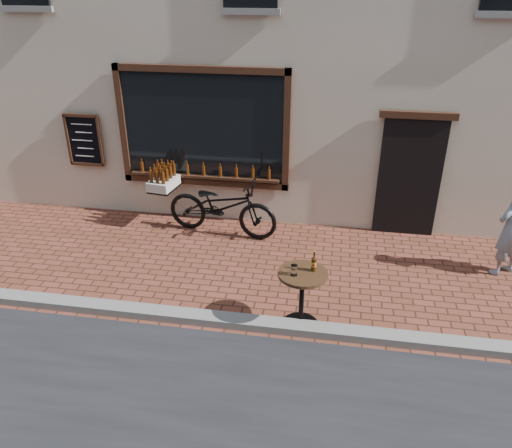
# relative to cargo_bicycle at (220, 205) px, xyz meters

# --- Properties ---
(ground) EXTENTS (90.00, 90.00, 0.00)m
(ground) POSITION_rel_cargo_bicycle_xyz_m (1.49, -2.87, -0.57)
(ground) COLOR brown
(ground) RESTS_ON ground
(kerb) EXTENTS (90.00, 0.25, 0.12)m
(kerb) POSITION_rel_cargo_bicycle_xyz_m (1.49, -2.67, -0.51)
(kerb) COLOR slate
(kerb) RESTS_ON ground
(cargo_bicycle) EXTENTS (2.51, 1.04, 1.19)m
(cargo_bicycle) POSITION_rel_cargo_bicycle_xyz_m (0.00, 0.00, 0.00)
(cargo_bicycle) COLOR black
(cargo_bicycle) RESTS_ON ground
(bistro_table) EXTENTS (0.68, 0.68, 1.16)m
(bistro_table) POSITION_rel_cargo_bicycle_xyz_m (1.74, -2.52, 0.05)
(bistro_table) COLOR black
(bistro_table) RESTS_ON ground
(pedestrian) EXTENTS (0.70, 0.65, 1.61)m
(pedestrian) POSITION_rel_cargo_bicycle_xyz_m (4.88, -0.60, 0.23)
(pedestrian) COLOR gray
(pedestrian) RESTS_ON ground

